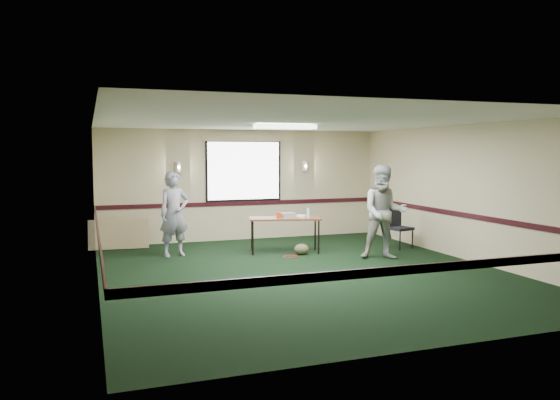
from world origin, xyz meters
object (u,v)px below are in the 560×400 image
object	(u,v)px
conference_chair	(397,224)
person_left	(174,214)
person_right	(384,212)
projector	(288,215)
folding_table	(285,220)

from	to	relation	value
conference_chair	person_left	xyz separation A→B (m)	(-4.89, 0.67, 0.34)
person_right	conference_chair	bearing A→B (deg)	69.51
projector	conference_chair	distance (m)	2.56
projector	person_right	bearing A→B (deg)	-42.29
conference_chair	projector	bearing A→B (deg)	161.25
folding_table	conference_chair	world-z (taller)	conference_chair
conference_chair	person_right	bearing A→B (deg)	-145.31
folding_table	projector	bearing A→B (deg)	-6.60
projector	folding_table	bearing A→B (deg)	156.09
person_left	person_right	xyz separation A→B (m)	(3.94, -1.71, 0.07)
conference_chair	person_right	world-z (taller)	person_right
folding_table	person_right	xyz separation A→B (m)	(1.65, -1.32, 0.25)
projector	person_right	world-z (taller)	person_right
projector	conference_chair	world-z (taller)	conference_chair
person_left	person_right	bearing A→B (deg)	-38.01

